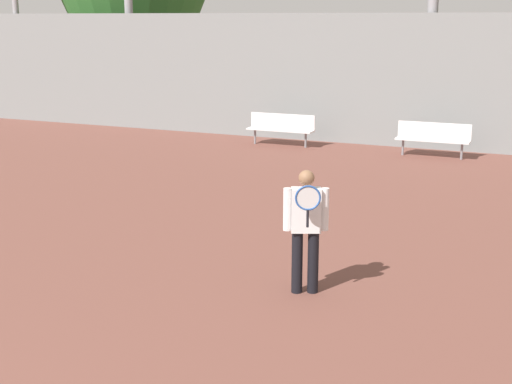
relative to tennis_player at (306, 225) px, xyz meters
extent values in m
cylinder|color=black|center=(-0.10, -0.03, -0.50)|extent=(0.14, 0.14, 0.81)
cylinder|color=black|center=(0.09, 0.05, -0.50)|extent=(0.14, 0.14, 0.81)
cube|color=white|center=(0.00, 0.01, 0.19)|extent=(0.42, 0.33, 0.56)
cylinder|color=white|center=(-0.22, -0.09, 0.20)|extent=(0.10, 0.10, 0.54)
cylinder|color=white|center=(0.21, 0.10, 0.20)|extent=(0.10, 0.10, 0.54)
sphere|color=#8E6647|center=(0.00, 0.01, 0.60)|extent=(0.20, 0.20, 0.20)
cylinder|color=black|center=(0.11, -0.25, 0.16)|extent=(0.03, 0.03, 0.22)
torus|color=#28519E|center=(0.11, -0.25, 0.41)|extent=(0.30, 0.15, 0.31)
cylinder|color=silver|center=(0.11, -0.25, 0.41)|extent=(0.25, 0.11, 0.27)
cube|color=white|center=(-0.19, 9.78, -0.47)|extent=(1.82, 0.40, 0.04)
cylinder|color=gray|center=(-0.92, 9.78, -0.69)|extent=(0.06, 0.06, 0.41)
cylinder|color=gray|center=(0.54, 9.78, -0.69)|extent=(0.06, 0.06, 0.41)
cube|color=white|center=(-0.19, 9.96, -0.25)|extent=(1.82, 0.04, 0.40)
cube|color=white|center=(-4.29, 9.78, -0.47)|extent=(1.86, 0.40, 0.04)
cylinder|color=gray|center=(-5.04, 9.78, -0.69)|extent=(0.06, 0.06, 0.41)
cylinder|color=gray|center=(-3.55, 9.78, -0.69)|extent=(0.06, 0.06, 0.41)
cube|color=white|center=(-4.29, 9.96, -0.25)|extent=(1.86, 0.04, 0.40)
cube|color=gray|center=(-2.43, 10.94, 0.87)|extent=(26.60, 0.06, 3.53)
cylinder|color=brown|center=(-11.98, 14.58, 0.40)|extent=(0.33, 0.33, 2.61)
camera|label=1|loc=(2.88, -8.06, 2.52)|focal=50.00mm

